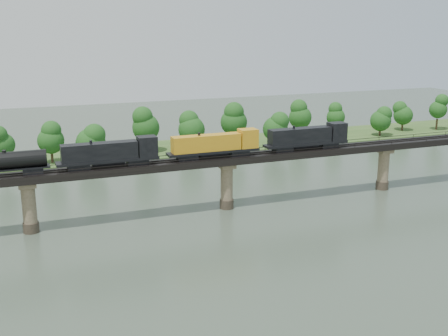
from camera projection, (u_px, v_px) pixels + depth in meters
name	position (u px, v px, depth m)	size (l,w,h in m)	color
ground	(291.00, 262.00, 93.75)	(400.00, 400.00, 0.00)	#364435
far_bank	(161.00, 151.00, 170.37)	(300.00, 24.00, 1.60)	#345221
bridge	(227.00, 184.00, 119.49)	(236.00, 30.00, 11.50)	#473A2D
bridge_superstructure	(227.00, 155.00, 117.89)	(220.00, 4.90, 0.75)	black
far_treeline	(137.00, 130.00, 161.47)	(289.06, 17.54, 13.60)	#382619
freight_train	(181.00, 148.00, 113.83)	(79.87, 3.11, 5.50)	black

